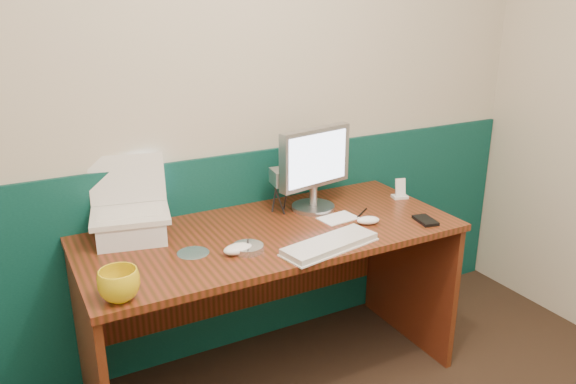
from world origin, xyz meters
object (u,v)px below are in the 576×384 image
mug (119,285)px  monitor (314,170)px  laptop (128,188)px  camcorder (280,193)px  keyboard (330,245)px  desk (272,308)px

mug → monitor: bearing=23.0°
laptop → monitor: bearing=8.6°
camcorder → mug: bearing=-142.5°
camcorder → monitor: bearing=-5.9°
laptop → monitor: (0.83, -0.05, -0.03)m
monitor → camcorder: monitor is taller
laptop → keyboard: bearing=-21.9°
monitor → keyboard: (-0.16, -0.40, -0.18)m
laptop → camcorder: (0.67, -0.01, -0.13)m
monitor → mug: size_ratio=2.77×
laptop → camcorder: size_ratio=1.71×
keyboard → camcorder: size_ratio=2.24×
monitor → keyboard: 0.47m
desk → keyboard: size_ratio=3.95×
laptop → monitor: size_ratio=0.82×
monitor → desk: bearing=-165.4°
laptop → mug: 0.52m
monitor → mug: bearing=-168.0°
keyboard → mug: (-0.82, -0.02, 0.04)m
desk → monitor: (0.29, 0.14, 0.56)m
desk → monitor: 0.65m
desk → camcorder: size_ratio=8.85×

